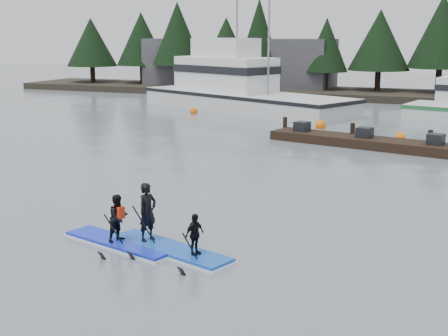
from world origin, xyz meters
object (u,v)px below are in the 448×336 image
at_px(paddleboard_duo, 166,233).
at_px(floating_dock, 403,146).
at_px(paddleboard_solo, 119,230).
at_px(fishing_boat_large, 240,99).

bearing_deg(paddleboard_duo, floating_dock, 94.87).
relative_size(paddleboard_solo, paddleboard_duo, 0.93).
distance_m(fishing_boat_large, paddleboard_solo, 30.50).
relative_size(fishing_boat_large, paddleboard_duo, 4.70).
height_order(fishing_boat_large, paddleboard_solo, fishing_boat_large).
xyz_separation_m(floating_dock, paddleboard_solo, (-5.38, -16.85, 0.19)).
bearing_deg(floating_dock, fishing_boat_large, 149.59).
bearing_deg(fishing_boat_large, floating_dock, -19.81).
relative_size(fishing_boat_large, paddleboard_solo, 5.05).
relative_size(floating_dock, paddleboard_duo, 3.64).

